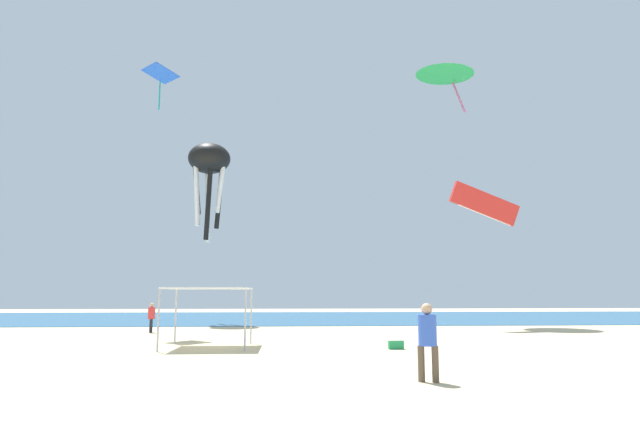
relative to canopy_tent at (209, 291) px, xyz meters
name	(u,v)px	position (x,y,z in m)	size (l,w,h in m)	color
ground	(314,371)	(3.93, -6.00, -2.26)	(110.00, 110.00, 0.10)	beige
ocean_strip	(298,317)	(3.93, 24.40, -2.19)	(110.00, 23.90, 0.03)	#28608C
canopy_tent	(209,291)	(0.00, 0.00, 0.00)	(3.23, 2.93, 2.32)	#B2B2B7
person_leftmost	(427,335)	(6.57, -8.36, -1.11)	(0.48, 0.44, 1.87)	brown
person_central	(151,315)	(-4.26, 7.83, -1.28)	(0.37, 0.40, 1.58)	black
cooler_box	(396,344)	(7.26, -1.05, -2.03)	(0.57, 0.37, 0.35)	#1E8C4C
kite_parafoil_red	(485,204)	(15.27, 10.13, 5.38)	(4.56, 0.77, 2.77)	red
kite_delta_green	(445,70)	(14.69, 15.32, 16.54)	(6.13, 6.13, 3.53)	green
kite_diamond_blue	(160,75)	(-4.31, 7.63, 12.25)	(2.25, 2.25, 2.37)	blue
kite_octopus_black	(209,164)	(-2.75, 16.05, 9.22)	(3.88, 3.88, 7.18)	black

